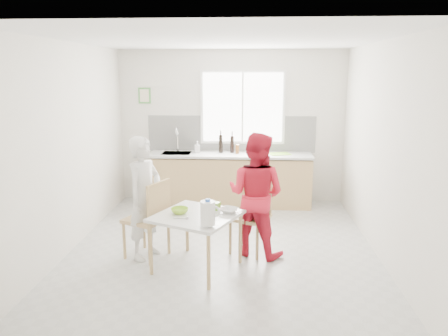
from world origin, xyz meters
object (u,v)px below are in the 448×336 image
object	(u,v)px
person_white	(145,198)
bowl_white	(229,210)
dining_table	(196,220)
chair_far	(252,212)
person_red	(256,195)
milk_jug	(208,213)
wine_bottle_b	(232,144)
chair_left	(151,216)
bowl_green	(180,211)
wine_bottle_a	(221,144)

from	to	relation	value
person_white	bowl_white	size ratio (longest dim) A/B	7.18
dining_table	bowl_white	distance (m)	0.40
chair_far	person_red	bearing A→B (deg)	-45.54
chair_far	person_white	world-z (taller)	person_white
bowl_white	milk_jug	bearing A→B (deg)	-111.85
wine_bottle_b	chair_left	bearing A→B (deg)	-110.39
chair_far	milk_jug	xyz separation A→B (m)	(-0.48, -0.99, 0.30)
dining_table	person_red	xyz separation A→B (m)	(0.70, 0.49, 0.19)
wine_bottle_b	bowl_green	bearing A→B (deg)	-100.48
bowl_green	wine_bottle_b	bearing A→B (deg)	79.52
chair_far	wine_bottle_a	size ratio (longest dim) A/B	3.00
person_white	chair_left	bearing A→B (deg)	-90.00
chair_far	milk_jug	size ratio (longest dim) A/B	3.34
chair_left	wine_bottle_b	distance (m)	2.65
chair_far	wine_bottle_a	world-z (taller)	wine_bottle_a
person_red	milk_jug	size ratio (longest dim) A/B	5.52
person_white	person_red	xyz separation A→B (m)	(1.38, 0.18, 0.02)
dining_table	chair_left	xyz separation A→B (m)	(-0.61, 0.28, -0.05)
person_white	bowl_green	xyz separation A→B (m)	(0.48, -0.27, -0.06)
dining_table	wine_bottle_a	bearing A→B (deg)	88.02
person_white	person_red	distance (m)	1.40
wine_bottle_a	wine_bottle_b	distance (m)	0.20
bowl_green	wine_bottle_a	size ratio (longest dim) A/B	0.64
chair_far	person_red	world-z (taller)	person_red
bowl_green	milk_jug	world-z (taller)	milk_jug
milk_jug	wine_bottle_a	world-z (taller)	wine_bottle_a
bowl_white	person_white	bearing A→B (deg)	168.90
chair_left	wine_bottle_a	size ratio (longest dim) A/B	3.14
bowl_green	dining_table	bearing A→B (deg)	-10.41
person_red	milk_jug	xyz separation A→B (m)	(-0.52, -0.88, 0.04)
chair_left	bowl_green	xyz separation A→B (m)	(0.41, -0.24, 0.16)
person_red	bowl_green	world-z (taller)	person_red
bowl_green	wine_bottle_b	distance (m)	2.75
milk_jug	wine_bottle_b	xyz separation A→B (m)	(0.11, 3.11, 0.24)
chair_left	bowl_green	distance (m)	0.50
milk_jug	wine_bottle_b	bearing A→B (deg)	112.36
person_white	person_red	size ratio (longest dim) A/B	0.98
bowl_green	wine_bottle_b	xyz separation A→B (m)	(0.50, 2.68, 0.36)
chair_far	bowl_white	distance (m)	0.60
chair_left	chair_far	world-z (taller)	chair_left
chair_left	bowl_green	bearing A→B (deg)	83.98
person_red	chair_far	bearing A→B (deg)	-45.54
bowl_green	chair_far	bearing A→B (deg)	33.33
chair_left	wine_bottle_a	distance (m)	2.58
dining_table	bowl_green	bearing A→B (deg)	169.59
wine_bottle_a	chair_left	bearing A→B (deg)	-106.26
dining_table	wine_bottle_a	size ratio (longest dim) A/B	3.65
chair_left	milk_jug	world-z (taller)	chair_left
chair_left	person_white	bearing A→B (deg)	-90.00
chair_left	milk_jug	distance (m)	1.07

